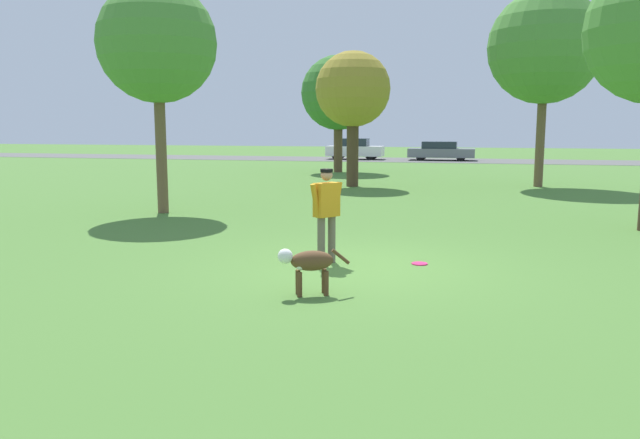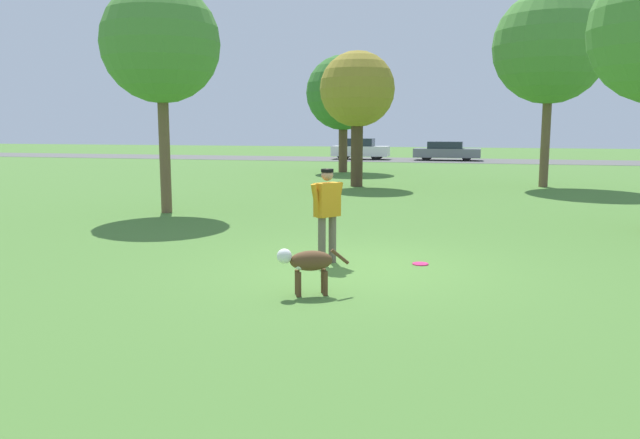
% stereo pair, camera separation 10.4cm
% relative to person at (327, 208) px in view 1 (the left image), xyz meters
% --- Properties ---
extents(ground_plane, '(120.00, 120.00, 0.00)m').
position_rel_person_xyz_m(ground_plane, '(0.53, -0.18, -0.95)').
color(ground_plane, '#4C7A33').
extents(far_road_strip, '(120.00, 6.00, 0.01)m').
position_rel_person_xyz_m(far_road_strip, '(0.53, 32.93, -0.94)').
color(far_road_strip, '#5B5B59').
rests_on(far_road_strip, ground_plane).
extents(person, '(0.47, 0.61, 1.60)m').
position_rel_person_xyz_m(person, '(0.00, 0.00, 0.00)').
color(person, '#665B4C').
rests_on(person, ground_plane).
extents(dog, '(0.97, 0.53, 0.66)m').
position_rel_person_xyz_m(dog, '(0.21, -2.02, -0.49)').
color(dog, brown).
rests_on(dog, ground_plane).
extents(frisbee, '(0.27, 0.27, 0.02)m').
position_rel_person_xyz_m(frisbee, '(1.54, 0.30, -0.94)').
color(frisbee, '#E52366').
rests_on(frisbee, ground_plane).
extents(tree_far_left, '(3.70, 3.70, 5.80)m').
position_rel_person_xyz_m(tree_far_left, '(-4.27, 20.84, 2.98)').
color(tree_far_left, brown).
rests_on(tree_far_left, ground_plane).
extents(tree_near_left, '(3.09, 3.09, 5.98)m').
position_rel_person_xyz_m(tree_near_left, '(-5.68, 5.04, 3.46)').
color(tree_near_left, brown).
rests_on(tree_near_left, ground_plane).
extents(tree_mid_center, '(2.85, 2.85, 5.12)m').
position_rel_person_xyz_m(tree_mid_center, '(-2.14, 13.54, 2.69)').
color(tree_mid_center, '#4C3826').
rests_on(tree_mid_center, ground_plane).
extents(tree_far_right, '(4.21, 4.21, 7.32)m').
position_rel_person_xyz_m(tree_far_right, '(4.83, 15.11, 4.26)').
color(tree_far_right, brown).
rests_on(tree_far_right, ground_plane).
extents(parked_car_white, '(3.94, 1.72, 1.46)m').
position_rel_person_xyz_m(parked_car_white, '(-5.69, 33.00, -0.23)').
color(parked_car_white, white).
rests_on(parked_car_white, ground_plane).
extents(parked_car_grey, '(4.43, 1.87, 1.28)m').
position_rel_person_xyz_m(parked_car_grey, '(0.24, 33.07, -0.31)').
color(parked_car_grey, slate).
rests_on(parked_car_grey, ground_plane).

